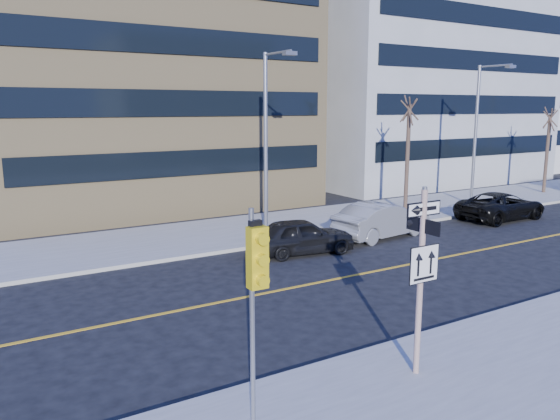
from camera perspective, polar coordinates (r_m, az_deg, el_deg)
ground at (r=14.40m, az=6.73°, el=-13.12°), size 120.00×120.00×0.00m
far_sidewalk at (r=34.89m, az=18.04°, el=0.71°), size 66.00×6.00×0.15m
road_centerline at (r=25.43m, az=22.78°, el=-3.33°), size 40.00×0.14×0.01m
sign_pole at (r=11.81m, az=14.54°, el=-6.18°), size 0.92×0.92×4.06m
traffic_signal at (r=9.17m, az=-2.49°, el=-6.87°), size 0.32×0.45×4.00m
parked_car_a at (r=21.86m, az=2.27°, el=-2.74°), size 2.36×4.48×1.45m
parked_car_b at (r=24.99m, az=10.59°, el=-1.01°), size 2.32×5.09×1.62m
parked_car_c at (r=30.78m, az=22.11°, el=0.39°), size 2.50×5.23×1.44m
streetlight_a at (r=24.38m, az=-1.23°, el=8.23°), size 0.55×2.25×8.00m
streetlight_b at (r=33.64m, az=20.12°, el=8.26°), size 0.55×2.25×8.00m
street_tree_west at (r=30.29m, az=13.36°, el=9.88°), size 1.80×1.80×6.35m
street_tree_east at (r=40.63m, az=26.37°, el=8.39°), size 1.80×1.80×5.75m
building_brick at (r=36.91m, az=-15.67°, el=15.27°), size 18.00×18.00×18.00m
building_grey_mid at (r=47.10m, az=12.19°, el=12.51°), size 20.00×16.00×15.00m
building_grey_far at (r=65.02m, az=24.21°, el=11.70°), size 18.00×18.00×16.00m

